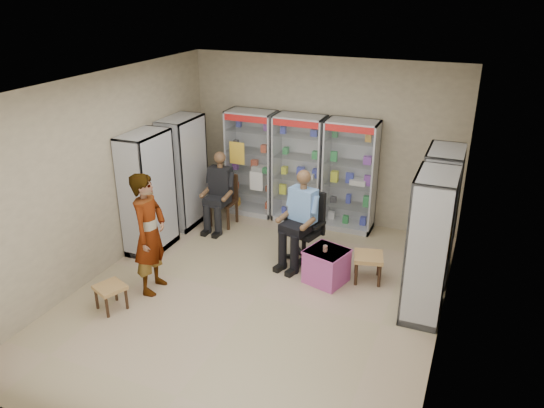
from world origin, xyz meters
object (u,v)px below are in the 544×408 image
at_px(wooden_chair, 223,201).
at_px(cabinet_right_far, 438,215).
at_px(woven_stool_a, 368,268).
at_px(cabinet_back_left, 252,163).
at_px(standing_man, 150,234).
at_px(office_chair, 304,227).
at_px(cabinet_left_near, 148,193).
at_px(cabinet_back_mid, 299,169).
at_px(cabinet_right_near, 429,247).
at_px(woven_stool_b, 111,297).
at_px(pink_trunk, 326,266).
at_px(seated_shopkeeper, 303,220).
at_px(cabinet_back_right, 350,176).
at_px(cabinet_left_far, 183,172).

bearing_deg(wooden_chair, cabinet_right_far, -6.04).
bearing_deg(cabinet_right_far, woven_stool_a, 122.46).
distance_m(cabinet_back_left, wooden_chair, 0.94).
xyz_separation_m(cabinet_right_far, standing_man, (-3.70, -1.98, -0.10)).
bearing_deg(office_chair, cabinet_left_near, -151.29).
xyz_separation_m(cabinet_back_mid, cabinet_right_far, (2.58, -1.13, 0.00)).
bearing_deg(office_chair, cabinet_right_near, -6.61).
distance_m(cabinet_left_near, woven_stool_b, 1.99).
relative_size(cabinet_back_left, wooden_chair, 2.13).
bearing_deg(cabinet_right_far, pink_trunk, 120.02).
distance_m(wooden_chair, pink_trunk, 2.66).
bearing_deg(seated_shopkeeper, office_chair, 105.31).
bearing_deg(wooden_chair, cabinet_back_right, 18.75).
bearing_deg(cabinet_left_near, standing_man, 35.00).
bearing_deg(cabinet_left_near, woven_stool_b, 16.38).
bearing_deg(pink_trunk, cabinet_right_near, -10.73).
relative_size(cabinet_left_far, office_chair, 1.75).
xyz_separation_m(cabinet_left_far, pink_trunk, (3.03, -1.03, -0.74)).
xyz_separation_m(cabinet_back_mid, seated_shopkeeper, (0.61, -1.49, -0.27)).
bearing_deg(seated_shopkeeper, cabinet_left_far, -177.31).
bearing_deg(cabinet_back_left, cabinet_left_far, -135.00).
distance_m(cabinet_back_left, woven_stool_b, 3.88).
distance_m(cabinet_right_near, wooden_chair, 4.10).
height_order(cabinet_back_left, standing_man, cabinet_back_left).
relative_size(pink_trunk, standing_man, 0.30).
bearing_deg(cabinet_back_right, wooden_chair, -161.25).
height_order(cabinet_left_near, wooden_chair, cabinet_left_near).
height_order(cabinet_back_left, pink_trunk, cabinet_back_left).
xyz_separation_m(cabinet_left_far, wooden_chair, (0.68, 0.20, -0.53)).
distance_m(seated_shopkeeper, woven_stool_a, 1.23).
relative_size(cabinet_right_far, woven_stool_b, 5.50).
xyz_separation_m(cabinet_right_near, woven_stool_b, (-3.95, -1.54, -0.82)).
bearing_deg(woven_stool_a, cabinet_back_mid, 135.44).
bearing_deg(cabinet_right_far, seated_shopkeeper, 100.26).
relative_size(cabinet_back_mid, wooden_chair, 2.13).
distance_m(cabinet_left_near, pink_trunk, 3.12).
bearing_deg(cabinet_back_left, cabinet_back_right, 0.00).
bearing_deg(cabinet_right_far, standing_man, 118.16).
xyz_separation_m(cabinet_left_near, woven_stool_b, (0.51, -1.74, -0.82)).
distance_m(cabinet_right_far, seated_shopkeeper, 2.02).
relative_size(cabinet_back_left, standing_man, 1.11).
distance_m(cabinet_right_near, woven_stool_b, 4.32).
xyz_separation_m(cabinet_back_right, cabinet_left_near, (-2.83, -2.03, 0.00)).
bearing_deg(cabinet_left_far, cabinet_left_near, -0.00).
relative_size(cabinet_back_left, cabinet_right_far, 1.00).
bearing_deg(pink_trunk, woven_stool_b, -144.19).
relative_size(cabinet_left_far, standing_man, 1.11).
bearing_deg(cabinet_left_near, woven_stool_a, 95.51).
relative_size(wooden_chair, standing_man, 0.52).
bearing_deg(seated_shopkeeper, cabinet_right_far, 25.57).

